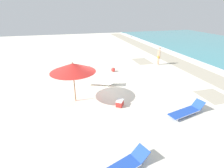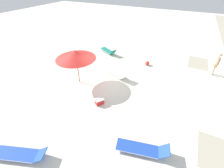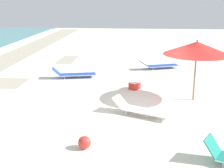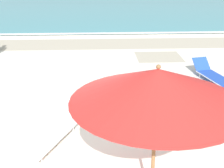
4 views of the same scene
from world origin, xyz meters
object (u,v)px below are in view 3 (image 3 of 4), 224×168
at_px(beach_ball, 84,142).
at_px(cooler_box, 135,85).
at_px(beach_umbrella, 197,48).
at_px(sun_lounger_near_water_right, 141,109).
at_px(sun_lounger_beside_umbrella, 74,74).
at_px(sun_lounger_near_water_left, 159,65).

relative_size(beach_ball, cooler_box, 0.59).
bearing_deg(beach_umbrella, sun_lounger_near_water_right, 131.65).
relative_size(beach_umbrella, cooler_box, 4.30).
distance_m(sun_lounger_beside_umbrella, beach_ball, 7.94).
height_order(beach_umbrella, sun_lounger_near_water_right, beach_umbrella).
xyz_separation_m(sun_lounger_near_water_left, beach_ball, (-10.22, 2.65, -0.02)).
bearing_deg(cooler_box, sun_lounger_near_water_left, -161.46).
xyz_separation_m(sun_lounger_beside_umbrella, sun_lounger_near_water_left, (2.51, -4.56, -0.01)).
relative_size(sun_lounger_near_water_left, sun_lounger_near_water_right, 1.08).
xyz_separation_m(sun_lounger_beside_umbrella, beach_ball, (-7.71, -1.91, -0.03)).
bearing_deg(sun_lounger_near_water_left, beach_umbrella, 170.75).
bearing_deg(cooler_box, sun_lounger_near_water_right, 41.15).
distance_m(sun_lounger_near_water_right, cooler_box, 3.23).
bearing_deg(sun_lounger_near_water_left, beach_ball, 145.47).
bearing_deg(cooler_box, beach_umbrella, 97.50).
bearing_deg(beach_ball, beach_umbrella, -38.95).
relative_size(beach_umbrella, sun_lounger_beside_umbrella, 1.14).
bearing_deg(sun_lounger_near_water_right, sun_lounger_near_water_left, 15.93).
bearing_deg(beach_umbrella, sun_lounger_near_water_left, 10.76).
xyz_separation_m(sun_lounger_beside_umbrella, cooler_box, (-1.80, -3.20, -0.03)).
height_order(sun_lounger_near_water_right, cooler_box, sun_lounger_near_water_right).
height_order(beach_umbrella, cooler_box, beach_umbrella).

